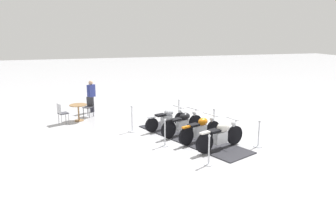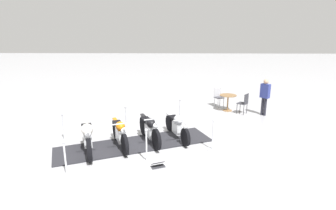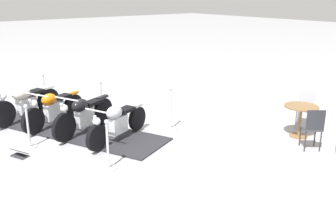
{
  "view_description": "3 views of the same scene",
  "coord_description": "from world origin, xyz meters",
  "px_view_note": "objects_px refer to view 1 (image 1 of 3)",
  "views": [
    {
      "loc": [
        4.25,
        11.44,
        4.2
      ],
      "look_at": [
        0.47,
        -1.64,
        1.04
      ],
      "focal_mm": 34.25,
      "sensor_mm": 36.0,
      "label": 1
    },
    {
      "loc": [
        -8.59,
        -1.32,
        3.76
      ],
      "look_at": [
        1.4,
        -1.09,
        1.04
      ],
      "focal_mm": 29.03,
      "sensor_mm": 36.0,
      "label": 2
    },
    {
      "loc": [
        -3.65,
        -8.73,
        3.43
      ],
      "look_at": [
        1.84,
        -1.76,
        0.75
      ],
      "focal_mm": 40.08,
      "sensor_mm": 36.0,
      "label": 3
    }
  ],
  "objects_px": {
    "stanchion_left_mid": "(165,137)",
    "cafe_table": "(78,109)",
    "cafe_chair_near_table": "(62,112)",
    "stanchion_left_front": "(209,154)",
    "info_placard": "(217,128)",
    "motorcycle_copper": "(201,129)",
    "stanchion_right_rear": "(179,114)",
    "motorcycle_cream": "(221,135)",
    "bystander_person": "(91,93)",
    "cafe_chair_across_table": "(89,106)",
    "motorcycle_black": "(183,123)",
    "stanchion_right_mid": "(214,124)",
    "stanchion_right_front": "(258,139)",
    "motorcycle_chrome": "(167,118)",
    "stanchion_left_rear": "(132,123)"
  },
  "relations": [
    {
      "from": "stanchion_left_mid",
      "to": "cafe_table",
      "type": "xyz_separation_m",
      "value": [
        3.03,
        -4.44,
        0.26
      ]
    },
    {
      "from": "cafe_chair_near_table",
      "to": "stanchion_left_mid",
      "type": "bearing_deg",
      "value": -71.79
    },
    {
      "from": "stanchion_left_front",
      "to": "info_placard",
      "type": "height_order",
      "value": "stanchion_left_front"
    },
    {
      "from": "motorcycle_copper",
      "to": "stanchion_right_rear",
      "type": "bearing_deg",
      "value": 64.85
    },
    {
      "from": "motorcycle_cream",
      "to": "stanchion_left_mid",
      "type": "distance_m",
      "value": 2.06
    },
    {
      "from": "bystander_person",
      "to": "cafe_chair_across_table",
      "type": "bearing_deg",
      "value": -54.42
    },
    {
      "from": "motorcycle_black",
      "to": "bystander_person",
      "type": "xyz_separation_m",
      "value": [
        3.37,
        -4.96,
        0.48
      ]
    },
    {
      "from": "stanchion_right_mid",
      "to": "stanchion_left_mid",
      "type": "xyz_separation_m",
      "value": [
        2.43,
        1.03,
        -0.01
      ]
    },
    {
      "from": "info_placard",
      "to": "cafe_chair_across_table",
      "type": "distance_m",
      "value": 6.48
    },
    {
      "from": "motorcycle_cream",
      "to": "stanchion_right_mid",
      "type": "distance_m",
      "value": 2.02
    },
    {
      "from": "stanchion_right_mid",
      "to": "info_placard",
      "type": "xyz_separation_m",
      "value": [
        -0.35,
        -0.36,
        -0.29
      ]
    },
    {
      "from": "bystander_person",
      "to": "stanchion_right_rear",
      "type": "bearing_deg",
      "value": 11.17
    },
    {
      "from": "stanchion_right_front",
      "to": "stanchion_left_front",
      "type": "height_order",
      "value": "stanchion_left_front"
    },
    {
      "from": "cafe_table",
      "to": "info_placard",
      "type": "bearing_deg",
      "value": 152.22
    },
    {
      "from": "motorcycle_chrome",
      "to": "cafe_chair_near_table",
      "type": "bearing_deg",
      "value": 132.94
    },
    {
      "from": "motorcycle_copper",
      "to": "stanchion_left_rear",
      "type": "distance_m",
      "value": 3.08
    },
    {
      "from": "motorcycle_cream",
      "to": "cafe_chair_near_table",
      "type": "bearing_deg",
      "value": 118.22
    },
    {
      "from": "motorcycle_cream",
      "to": "stanchion_right_rear",
      "type": "bearing_deg",
      "value": 74.08
    },
    {
      "from": "motorcycle_black",
      "to": "stanchion_left_rear",
      "type": "xyz_separation_m",
      "value": [
        1.92,
        -1.07,
        -0.17
      ]
    },
    {
      "from": "stanchion_left_front",
      "to": "motorcycle_copper",
      "type": "bearing_deg",
      "value": -104.94
    },
    {
      "from": "stanchion_right_rear",
      "to": "bystander_person",
      "type": "distance_m",
      "value": 4.87
    },
    {
      "from": "motorcycle_black",
      "to": "stanchion_right_mid",
      "type": "height_order",
      "value": "motorcycle_black"
    },
    {
      "from": "motorcycle_copper",
      "to": "stanchion_right_rear",
      "type": "height_order",
      "value": "stanchion_right_rear"
    },
    {
      "from": "stanchion_left_front",
      "to": "bystander_person",
      "type": "height_order",
      "value": "bystander_person"
    },
    {
      "from": "motorcycle_copper",
      "to": "info_placard",
      "type": "relative_size",
      "value": 4.49
    },
    {
      "from": "motorcycle_chrome",
      "to": "stanchion_right_rear",
      "type": "relative_size",
      "value": 1.95
    },
    {
      "from": "motorcycle_copper",
      "to": "motorcycle_chrome",
      "type": "height_order",
      "value": "motorcycle_copper"
    },
    {
      "from": "motorcycle_copper",
      "to": "stanchion_left_rear",
      "type": "relative_size",
      "value": 1.76
    },
    {
      "from": "cafe_chair_near_table",
      "to": "cafe_chair_across_table",
      "type": "height_order",
      "value": "cafe_chair_across_table"
    },
    {
      "from": "stanchion_right_rear",
      "to": "bystander_person",
      "type": "xyz_separation_m",
      "value": [
        3.88,
        -2.86,
        0.68
      ]
    },
    {
      "from": "stanchion_left_front",
      "to": "stanchion_left_rear",
      "type": "relative_size",
      "value": 0.9
    },
    {
      "from": "cafe_table",
      "to": "cafe_chair_across_table",
      "type": "bearing_deg",
      "value": -128.71
    },
    {
      "from": "motorcycle_black",
      "to": "stanchion_right_mid",
      "type": "distance_m",
      "value": 1.4
    },
    {
      "from": "cafe_chair_across_table",
      "to": "cafe_table",
      "type": "bearing_deg",
      "value": 0.0
    },
    {
      "from": "stanchion_right_front",
      "to": "stanchion_left_mid",
      "type": "distance_m",
      "value": 3.46
    },
    {
      "from": "motorcycle_copper",
      "to": "motorcycle_chrome",
      "type": "distance_m",
      "value": 2.06
    },
    {
      "from": "motorcycle_copper",
      "to": "stanchion_left_front",
      "type": "distance_m",
      "value": 2.2
    },
    {
      "from": "cafe_chair_across_table",
      "to": "bystander_person",
      "type": "distance_m",
      "value": 1.0
    },
    {
      "from": "cafe_table",
      "to": "cafe_chair_near_table",
      "type": "bearing_deg",
      "value": 24.48
    },
    {
      "from": "stanchion_right_front",
      "to": "cafe_chair_near_table",
      "type": "relative_size",
      "value": 1.05
    },
    {
      "from": "motorcycle_black",
      "to": "cafe_table",
      "type": "bearing_deg",
      "value": 116.86
    },
    {
      "from": "stanchion_right_mid",
      "to": "cafe_chair_near_table",
      "type": "relative_size",
      "value": 1.07
    },
    {
      "from": "stanchion_right_front",
      "to": "bystander_person",
      "type": "bearing_deg",
      "value": -51.2
    },
    {
      "from": "motorcycle_black",
      "to": "bystander_person",
      "type": "distance_m",
      "value": 6.02
    },
    {
      "from": "motorcycle_black",
      "to": "bystander_person",
      "type": "relative_size",
      "value": 1.2
    },
    {
      "from": "motorcycle_cream",
      "to": "stanchion_right_front",
      "type": "height_order",
      "value": "motorcycle_cream"
    },
    {
      "from": "motorcycle_cream",
      "to": "bystander_person",
      "type": "distance_m",
      "value": 8.05
    },
    {
      "from": "motorcycle_chrome",
      "to": "stanchion_left_mid",
      "type": "height_order",
      "value": "stanchion_left_mid"
    },
    {
      "from": "bystander_person",
      "to": "motorcycle_black",
      "type": "bearing_deg",
      "value": -8.21
    },
    {
      "from": "motorcycle_chrome",
      "to": "stanchion_right_mid",
      "type": "height_order",
      "value": "stanchion_right_mid"
    }
  ]
}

